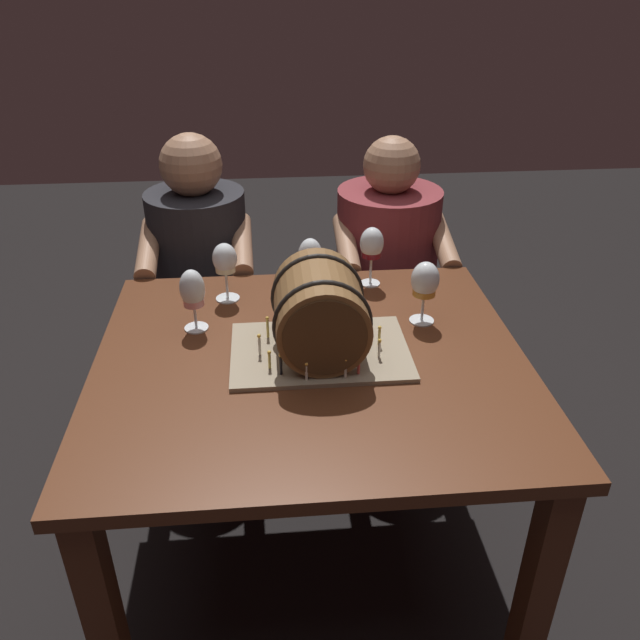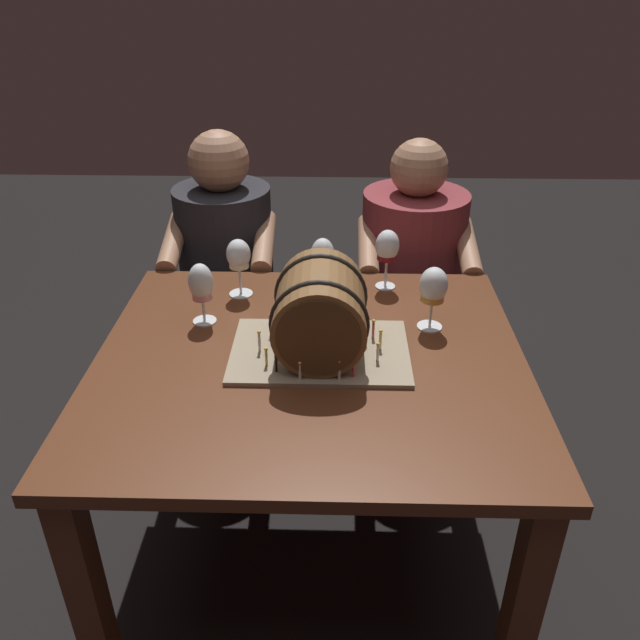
{
  "view_description": "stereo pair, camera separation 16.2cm",
  "coord_description": "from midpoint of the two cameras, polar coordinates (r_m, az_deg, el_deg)",
  "views": [
    {
      "loc": [
        -0.1,
        -1.39,
        1.66
      ],
      "look_at": [
        0.03,
        0.02,
        0.86
      ],
      "focal_mm": 35.98,
      "sensor_mm": 36.0,
      "label": 1
    },
    {
      "loc": [
        0.06,
        -1.39,
        1.66
      ],
      "look_at": [
        0.03,
        0.02,
        0.86
      ],
      "focal_mm": 35.98,
      "sensor_mm": 36.0,
      "label": 2
    }
  ],
  "objects": [
    {
      "name": "person_seated_right",
      "position": [
        2.48,
        9.82,
        2.31
      ],
      "size": [
        0.41,
        0.48,
        1.12
      ],
      "color": "#4C1B1E",
      "rests_on": "ground"
    },
    {
      "name": "barrel_cake",
      "position": [
        1.61,
        2.87,
        0.38
      ],
      "size": [
        0.46,
        0.31,
        0.25
      ],
      "color": "gray",
      "rests_on": "dining_table"
    },
    {
      "name": "wine_glass_empty",
      "position": [
        1.89,
        2.7,
        5.53
      ],
      "size": [
        0.07,
        0.07,
        0.19
      ],
      "color": "white",
      "rests_on": "dining_table"
    },
    {
      "name": "wine_glass_amber",
      "position": [
        1.77,
        12.64,
        2.73
      ],
      "size": [
        0.08,
        0.08,
        0.18
      ],
      "color": "white",
      "rests_on": "dining_table"
    },
    {
      "name": "wine_glass_red",
      "position": [
        1.97,
        8.37,
        6.27
      ],
      "size": [
        0.07,
        0.07,
        0.19
      ],
      "color": "white",
      "rests_on": "dining_table"
    },
    {
      "name": "person_seated_left",
      "position": [
        2.48,
        -6.28,
        2.53
      ],
      "size": [
        0.39,
        0.47,
        1.15
      ],
      "color": "black",
      "rests_on": "ground"
    },
    {
      "name": "ground_plane",
      "position": [
        2.17,
        1.56,
        -20.42
      ],
      "size": [
        8.0,
        8.0,
        0.0
      ],
      "primitive_type": "plane",
      "color": "black"
    },
    {
      "name": "wine_glass_white",
      "position": [
        1.91,
        -4.86,
        5.54
      ],
      "size": [
        0.07,
        0.07,
        0.18
      ],
      "color": "white",
      "rests_on": "dining_table"
    },
    {
      "name": "wine_glass_rose",
      "position": [
        1.78,
        -7.98,
        3.03
      ],
      "size": [
        0.07,
        0.07,
        0.18
      ],
      "color": "white",
      "rests_on": "dining_table"
    },
    {
      "name": "dining_table",
      "position": [
        1.73,
        1.85,
        -6.66
      ],
      "size": [
        1.11,
        1.01,
        0.76
      ],
      "color": "#562D19",
      "rests_on": "ground"
    }
  ]
}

